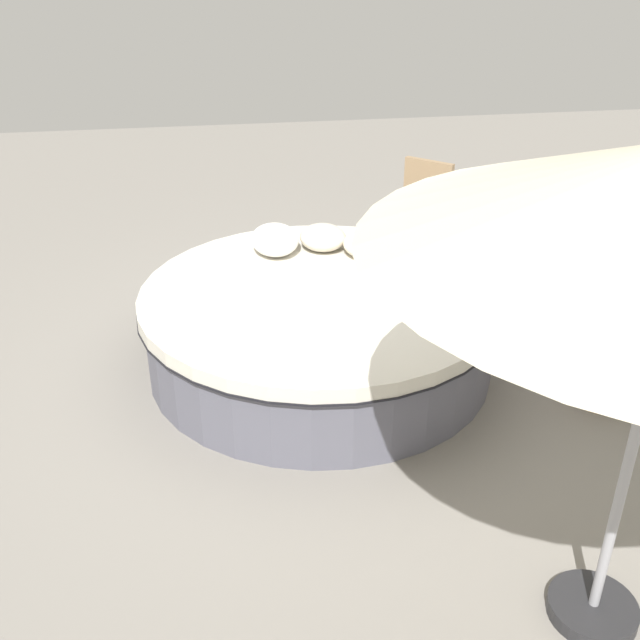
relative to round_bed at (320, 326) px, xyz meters
The scene contains 9 objects.
ground_plane 0.33m from the round_bed, ahead, with size 16.00×16.00×0.00m, color gray.
round_bed is the anchor object (origin of this frame).
throw_pillow_0 0.87m from the round_bed, 83.36° to the left, with size 0.53×0.37×0.19m, color beige.
throw_pillow_1 0.91m from the round_bed, 112.01° to the left, with size 0.54×0.32×0.19m, color beige.
throw_pillow_2 0.87m from the round_bed, 140.65° to the left, with size 0.46×0.40×0.19m, color beige.
throw_pillow_3 0.91m from the round_bed, 169.30° to the left, with size 0.43×0.39×0.20m, color beige.
throw_pillow_4 0.92m from the round_bed, 162.06° to the right, with size 0.54×0.39×0.22m, color white.
patio_chair 2.61m from the round_bed, 144.63° to the left, with size 0.72×0.72×0.98m.
side_table 2.10m from the round_bed, 68.15° to the left, with size 0.49×0.49×0.51m, color #997A56.
Camera 1 is at (4.92, -0.78, 3.05)m, focal length 41.63 mm.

